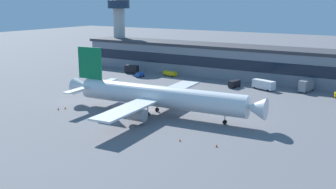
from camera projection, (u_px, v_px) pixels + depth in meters
name	position (u px, v px, depth m)	size (l,w,h in m)	color
ground_plane	(151.00, 110.00, 116.04)	(600.00, 600.00, 0.00)	slate
terminal_building	(234.00, 61.00, 165.20)	(144.26, 16.77, 13.02)	gray
airliner	(157.00, 96.00, 109.96)	(59.24, 50.57, 17.53)	white
control_tower	(119.00, 22.00, 197.25)	(10.71, 10.71, 33.33)	#B7B7B2
fuel_truck	(264.00, 84.00, 142.11)	(8.85, 5.34, 3.35)	white
stair_truck	(132.00, 69.00, 174.09)	(6.20, 2.96, 3.55)	black
catering_truck	(307.00, 85.00, 138.87)	(3.90, 7.56, 4.15)	gray
baggage_tug	(140.00, 74.00, 165.91)	(2.12, 3.61, 1.85)	#2651A5
crew_van	(234.00, 83.00, 145.82)	(3.00, 5.48, 2.55)	black
belt_loader	(170.00, 73.00, 167.96)	(6.66, 3.12, 1.95)	yellow
traffic_cone_0	(217.00, 146.00, 86.20)	(0.50, 0.50, 0.63)	#F2590C
traffic_cone_1	(180.00, 140.00, 89.74)	(0.46, 0.46, 0.57)	#F2590C
traffic_cone_2	(58.00, 109.00, 115.78)	(0.52, 0.52, 0.65)	#F2590C
traffic_cone_3	(65.00, 108.00, 116.69)	(0.51, 0.51, 0.64)	#F2590C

